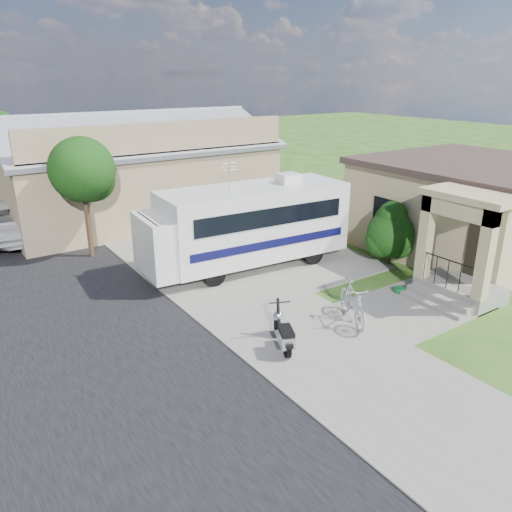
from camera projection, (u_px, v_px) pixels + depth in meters
ground at (319, 320)px, 14.37m from camera, size 120.00×120.00×0.00m
sidewalk_slab at (150, 237)px, 21.62m from camera, size 4.00×80.00×0.06m
driveway_slab at (270, 262)px, 18.66m from camera, size 7.00×6.00×0.05m
walk_slab at (416, 306)px, 15.17m from camera, size 4.00×3.00×0.05m
house at (469, 206)px, 19.55m from camera, size 9.47×7.80×3.54m
warehouse at (134, 175)px, 24.56m from camera, size 12.50×8.40×5.04m
street_tree_a at (85, 172)px, 18.35m from camera, size 2.44×2.40×4.58m
street_tree_b at (28, 140)px, 26.08m from camera, size 2.44×2.40×4.73m
street_tree_c at (2, 131)px, 33.18m from camera, size 2.44×2.40×4.42m
motorhome at (247, 223)px, 17.76m from camera, size 7.64×2.83×3.85m
shrub at (391, 231)px, 18.31m from camera, size 1.94×1.85×2.38m
scooter at (284, 333)px, 12.65m from camera, size 0.90×1.54×1.07m
bicycle at (352, 304)px, 13.97m from camera, size 1.32×2.01×1.17m
pickup_truck at (6, 219)px, 21.27m from camera, size 3.17×6.17×1.67m
garden_hose at (399, 291)px, 16.07m from camera, size 0.37×0.37×0.17m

